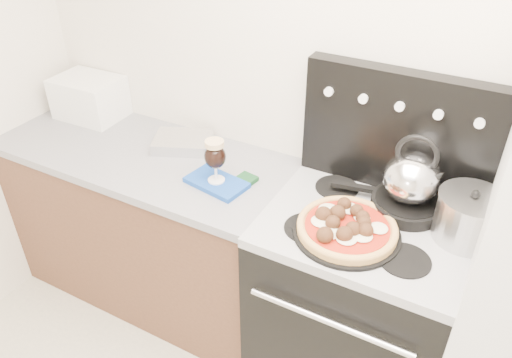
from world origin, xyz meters
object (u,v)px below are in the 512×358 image
Objects in this scene: stove_body at (354,308)px; skillet at (406,205)px; toaster_oven at (90,97)px; stock_pot at (469,219)px; pizza at (347,226)px; oven_mitt at (217,183)px; tea_kettle at (413,174)px; base_cabinet at (154,228)px; beer_glass at (215,161)px; pizza_pan at (346,233)px.

stove_body is 3.22× the size of skillet.
toaster_oven reaches higher than stock_pot.
toaster_oven is at bearing 168.77° from pizza.
oven_mitt is 0.71× the size of pizza.
tea_kettle reaches higher than pizza.
stock_pot reaches higher than stove_body.
toaster_oven is 1.31× the size of oven_mitt.
base_cabinet is at bearing 178.70° from stove_body.
beer_glass reaches higher than pizza_pan.
skillet is at bearing -3.65° from toaster_oven.
tea_kettle is 1.02× the size of stock_pot.
beer_glass reaches higher than oven_mitt.
base_cabinet is 0.67m from oven_mitt.
pizza_pan is at bearing -6.31° from beer_glass.
tea_kettle is at bearing 58.16° from pizza_pan.
pizza is (0.60, -0.07, -0.06)m from beer_glass.
beer_glass is 0.72× the size of skillet.
base_cabinet is 1.18m from pizza_pan.
beer_glass is at bearing -154.03° from tea_kettle.
oven_mitt reaches higher than base_cabinet.
beer_glass is at bearing -166.62° from skillet.
pizza_pan is at bearing -153.66° from stock_pot.
stove_body is 0.50m from pizza_pan.
base_cabinet is 6.13× the size of tea_kettle.
beer_glass is 0.78m from skillet.
toaster_oven is at bearing 176.53° from stock_pot.
toaster_oven is 0.85× the size of pizza_pan.
skillet is (1.68, -0.06, -0.06)m from toaster_oven.
stove_body is 3.78× the size of stock_pot.
beer_glass reaches higher than stove_body.
pizza_pan is at bearing 180.00° from pizza.
toaster_oven is 1.42× the size of tea_kettle.
toaster_oven is at bearing 165.65° from beer_glass.
base_cabinet is at bearing 171.34° from oven_mitt.
skillet is at bearing 58.16° from pizza_pan.
stove_body is 0.80m from oven_mitt.
oven_mitt is 1.00m from stock_pot.
pizza reaches higher than oven_mitt.
base_cabinet is 5.62× the size of oven_mitt.
skillet is (0.15, 0.25, -0.01)m from pizza.
stove_body is 2.61× the size of toaster_oven.
base_cabinet is at bearing -174.80° from skillet.
stock_pot is at bearing 7.04° from oven_mitt.
base_cabinet is 1.55m from stock_pot.
pizza reaches higher than pizza_pan.
pizza_pan is (0.60, -0.07, 0.02)m from oven_mitt.
beer_glass is 0.61m from pizza_pan.
tea_kettle is (0.15, 0.25, 0.13)m from pizza.
pizza_pan is (-0.04, -0.11, 0.49)m from stove_body.
oven_mitt is 0.61m from pizza.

